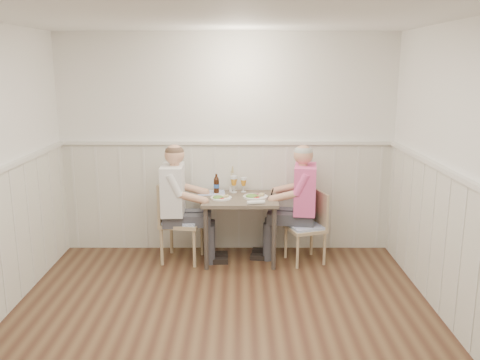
{
  "coord_description": "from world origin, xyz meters",
  "views": [
    {
      "loc": [
        0.16,
        -3.76,
        2.24
      ],
      "look_at": [
        0.16,
        1.64,
        1.0
      ],
      "focal_mm": 38.0,
      "sensor_mm": 36.0,
      "label": 1
    }
  ],
  "objects": [
    {
      "name": "dining_table",
      "position": [
        0.16,
        1.84,
        0.64
      ],
      "size": [
        0.85,
        0.7,
        0.75
      ],
      "color": "#50453D",
      "rests_on": "ground"
    },
    {
      "name": "beer_glass_a",
      "position": [
        0.2,
        2.09,
        0.87
      ],
      "size": [
        0.07,
        0.07,
        0.18
      ],
      "color": "silver",
      "rests_on": "dining_table"
    },
    {
      "name": "chair_left",
      "position": [
        -0.57,
        1.83,
        0.51
      ],
      "size": [
        0.51,
        0.51,
        0.94
      ],
      "color": "tan",
      "rests_on": "ground"
    },
    {
      "name": "wainscot",
      "position": [
        0.0,
        0.69,
        0.69
      ],
      "size": [
        4.0,
        4.49,
        1.34
      ],
      "color": "silver",
      "rests_on": "ground"
    },
    {
      "name": "man_in_pink",
      "position": [
        0.86,
        1.86,
        0.58
      ],
      "size": [
        0.68,
        0.47,
        1.38
      ],
      "color": "#3F3F47",
      "rests_on": "ground"
    },
    {
      "name": "room_shell",
      "position": [
        0.0,
        0.0,
        1.52
      ],
      "size": [
        4.04,
        4.54,
        2.6
      ],
      "color": "white",
      "rests_on": "ground"
    },
    {
      "name": "gingham_mat",
      "position": [
        -0.18,
        2.04,
        0.75
      ],
      "size": [
        0.34,
        0.28,
        0.01
      ],
      "color": "#5B75BE",
      "rests_on": "dining_table"
    },
    {
      "name": "plate_diner",
      "position": [
        -0.07,
        1.78,
        0.77
      ],
      "size": [
        0.24,
        0.24,
        0.06
      ],
      "color": "white",
      "rests_on": "dining_table"
    },
    {
      "name": "rolled_napkin",
      "position": [
        0.33,
        1.55,
        0.77
      ],
      "size": [
        0.2,
        0.08,
        0.04
      ],
      "color": "white",
      "rests_on": "dining_table"
    },
    {
      "name": "diner_cream",
      "position": [
        -0.56,
        1.8,
        0.58
      ],
      "size": [
        0.65,
        0.45,
        1.39
      ],
      "color": "#3F3F47",
      "rests_on": "ground"
    },
    {
      "name": "beer_bottle",
      "position": [
        -0.12,
        2.03,
        0.85
      ],
      "size": [
        0.07,
        0.07,
        0.23
      ],
      "color": "black",
      "rests_on": "dining_table"
    },
    {
      "name": "grass_vase",
      "position": [
        0.05,
        2.09,
        0.9
      ],
      "size": [
        0.04,
        0.04,
        0.33
      ],
      "color": "silver",
      "rests_on": "dining_table"
    },
    {
      "name": "beer_glass_b",
      "position": [
        0.08,
        2.07,
        0.89
      ],
      "size": [
        0.08,
        0.08,
        0.2
      ],
      "color": "silver",
      "rests_on": "dining_table"
    },
    {
      "name": "plate_man",
      "position": [
        0.32,
        1.83,
        0.77
      ],
      "size": [
        0.28,
        0.28,
        0.07
      ],
      "color": "white",
      "rests_on": "dining_table"
    },
    {
      "name": "chair_right",
      "position": [
        0.95,
        1.79,
        0.45
      ],
      "size": [
        0.49,
        0.49,
        0.82
      ],
      "color": "tan",
      "rests_on": "ground"
    },
    {
      "name": "ground_plane",
      "position": [
        0.0,
        0.0,
        0.0
      ],
      "size": [
        4.5,
        4.5,
        0.0
      ],
      "primitive_type": "plane",
      "color": "#44281A"
    }
  ]
}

